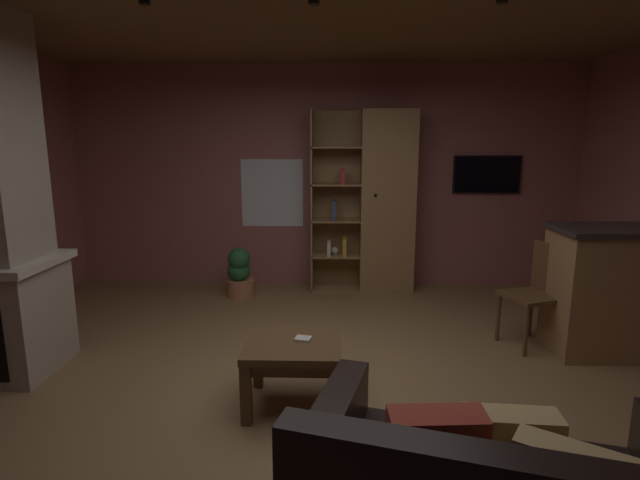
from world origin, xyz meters
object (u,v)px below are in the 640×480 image
bookshelf_cabinet (380,203)px  wall_mounted_tv (487,174)px  table_book_0 (303,339)px  potted_floor_plant (240,273)px  coffee_table (293,355)px  dining_chair (539,288)px  kitchen_bar_counter (635,291)px

bookshelf_cabinet → wall_mounted_tv: (1.31, 0.21, 0.34)m
wall_mounted_tv → table_book_0: bearing=-125.1°
potted_floor_plant → coffee_table: bearing=-71.0°
bookshelf_cabinet → dining_chair: 2.16m
kitchen_bar_counter → coffee_table: bearing=-161.4°
kitchen_bar_counter → dining_chair: size_ratio=1.53×
kitchen_bar_counter → dining_chair: kitchen_bar_counter is taller
kitchen_bar_counter → wall_mounted_tv: bearing=108.9°
table_book_0 → dining_chair: bearing=27.8°
coffee_table → dining_chair: (2.08, 1.09, 0.16)m
table_book_0 → bookshelf_cabinet: bearing=74.4°
potted_floor_plant → bookshelf_cabinet: bearing=12.1°
bookshelf_cabinet → kitchen_bar_counter: bearing=-42.1°
kitchen_bar_counter → table_book_0: (-2.77, -0.92, -0.08)m
bookshelf_cabinet → table_book_0: bearing=-105.6°
kitchen_bar_counter → table_book_0: size_ratio=13.34×
kitchen_bar_counter → dining_chair: bearing=169.6°
bookshelf_cabinet → table_book_0: size_ratio=20.53×
potted_floor_plant → wall_mounted_tv: bearing=10.8°
kitchen_bar_counter → potted_floor_plant: size_ratio=2.38×
wall_mounted_tv → kitchen_bar_counter: bearing=-71.1°
coffee_table → wall_mounted_tv: size_ratio=0.80×
kitchen_bar_counter → bookshelf_cabinet: bearing=137.9°
bookshelf_cabinet → coffee_table: bearing=-106.7°
coffee_table → potted_floor_plant: (-0.83, 2.41, -0.08)m
kitchen_bar_counter → coffee_table: 3.00m
table_book_0 → wall_mounted_tv: 3.73m
dining_chair → table_book_0: bearing=-152.2°
table_book_0 → potted_floor_plant: (-0.90, 2.38, -0.19)m
kitchen_bar_counter → dining_chair: 0.77m
table_book_0 → dining_chair: dining_chair is taller
bookshelf_cabinet → coffee_table: size_ratio=3.35×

